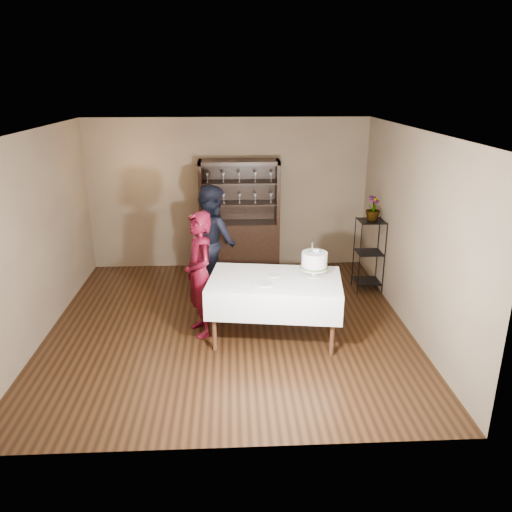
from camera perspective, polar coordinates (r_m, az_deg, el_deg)
The scene contains 14 objects.
floor at distance 7.16m, azimuth -3.04°, elevation -7.95°, with size 5.00×5.00×0.00m, color black.
ceiling at distance 6.39m, azimuth -3.48°, elevation 14.10°, with size 5.00×5.00×0.00m, color silver.
back_wall at distance 9.07m, azimuth -3.21°, elevation 7.04°, with size 5.00×0.02×2.70m, color brown.
wall_left at distance 7.12m, azimuth -23.80°, elevation 1.94°, with size 0.02×5.00×2.70m, color brown.
wall_right at distance 7.09m, azimuth 17.43°, elevation 2.63°, with size 0.02×5.00×2.70m, color brown.
china_hutch at distance 9.01m, azimuth -1.86°, elevation 2.46°, with size 1.40×0.48×2.00m.
plant_etagere at distance 8.31m, azimuth 12.79°, elevation 0.42°, with size 0.42×0.42×1.20m.
cake_table at distance 6.57m, azimuth 2.16°, elevation -4.21°, with size 1.84×1.28×0.86m.
woman at distance 6.67m, azimuth -6.46°, elevation -2.10°, with size 0.62×0.41×1.71m, color #390511.
man at distance 7.87m, azimuth -5.05°, elevation 1.70°, with size 0.88×0.68×1.81m, color black.
cake at distance 6.55m, azimuth 6.69°, elevation -0.59°, with size 0.39×0.39×0.52m.
plate_near at distance 6.30m, azimuth 1.03°, elevation -3.21°, with size 0.22×0.22×0.01m, color silver.
plate_far at distance 6.58m, azimuth 2.03°, elevation -2.22°, with size 0.16×0.16×0.01m, color silver.
potted_plant at distance 8.13m, azimuth 13.23°, elevation 5.35°, with size 0.22×0.22×0.39m, color #496D34.
Camera 1 is at (0.05, -6.36, 3.28)m, focal length 35.00 mm.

